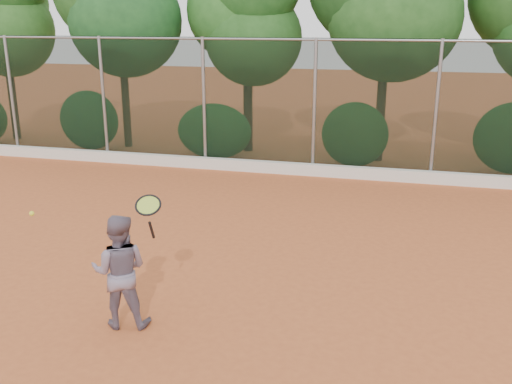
# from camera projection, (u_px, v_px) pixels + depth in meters

# --- Properties ---
(ground) EXTENTS (80.00, 80.00, 0.00)m
(ground) POSITION_uv_depth(u_px,v_px,m) (240.00, 289.00, 8.68)
(ground) COLOR #C05C2D
(ground) RESTS_ON ground
(concrete_curb) EXTENTS (24.00, 0.20, 0.30)m
(concrete_curb) POSITION_uv_depth(u_px,v_px,m) (311.00, 170.00, 14.95)
(concrete_curb) COLOR silver
(concrete_curb) RESTS_ON ground
(tennis_player) EXTENTS (0.87, 0.75, 1.55)m
(tennis_player) POSITION_uv_depth(u_px,v_px,m) (120.00, 271.00, 7.46)
(tennis_player) COLOR slate
(tennis_player) RESTS_ON ground
(chainlink_fence) EXTENTS (24.09, 0.09, 3.50)m
(chainlink_fence) POSITION_uv_depth(u_px,v_px,m) (314.00, 104.00, 14.62)
(chainlink_fence) COLOR black
(chainlink_fence) RESTS_ON ground
(foliage_backdrop) EXTENTS (23.70, 3.63, 7.55)m
(foliage_backdrop) POSITION_uv_depth(u_px,v_px,m) (309.00, 2.00, 15.85)
(foliage_backdrop) COLOR #412A19
(foliage_backdrop) RESTS_ON ground
(tennis_racket) EXTENTS (0.38, 0.35, 0.60)m
(tennis_racket) POSITION_uv_depth(u_px,v_px,m) (149.00, 208.00, 7.02)
(tennis_racket) COLOR black
(tennis_racket) RESTS_ON ground
(tennis_ball_in_flight) EXTENTS (0.07, 0.07, 0.07)m
(tennis_ball_in_flight) POSITION_uv_depth(u_px,v_px,m) (32.00, 214.00, 7.60)
(tennis_ball_in_flight) COLOR yellow
(tennis_ball_in_flight) RESTS_ON ground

